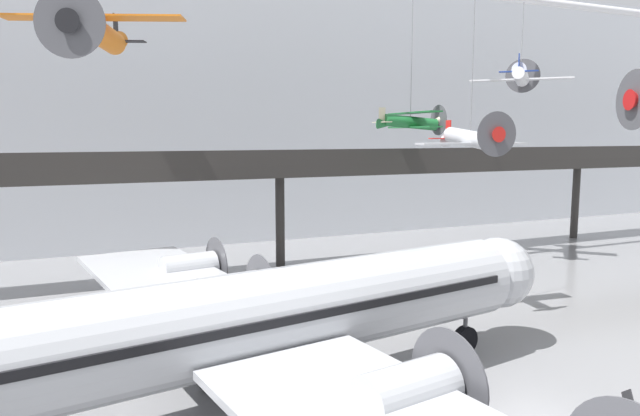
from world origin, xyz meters
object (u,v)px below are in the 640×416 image
(suspended_plane_white_twin, at_px, (521,75))
(info_sign_pedestal, at_px, (627,408))
(airliner_silver_main, at_px, (228,326))
(suspended_plane_green_biplane, at_px, (411,122))
(suspended_plane_silver_racer, at_px, (470,139))
(suspended_plane_orange_highwing, at_px, (96,30))

(suspended_plane_white_twin, relative_size, info_sign_pedestal, 5.17)
(airliner_silver_main, relative_size, info_sign_pedestal, 28.58)
(airliner_silver_main, relative_size, suspended_plane_green_biplane, 3.69)
(airliner_silver_main, relative_size, suspended_plane_silver_racer, 3.34)
(suspended_plane_silver_racer, relative_size, info_sign_pedestal, 8.56)
(suspended_plane_green_biplane, height_order, suspended_plane_silver_racer, suspended_plane_green_biplane)
(airliner_silver_main, relative_size, suspended_plane_white_twin, 5.53)
(suspended_plane_silver_racer, relative_size, suspended_plane_white_twin, 1.66)
(suspended_plane_silver_racer, height_order, info_sign_pedestal, suspended_plane_silver_racer)
(suspended_plane_silver_racer, bearing_deg, info_sign_pedestal, -6.12)
(suspended_plane_green_biplane, bearing_deg, suspended_plane_silver_racer, -100.42)
(suspended_plane_white_twin, distance_m, info_sign_pedestal, 28.79)
(airliner_silver_main, distance_m, suspended_plane_orange_highwing, 20.35)
(suspended_plane_orange_highwing, height_order, info_sign_pedestal, suspended_plane_orange_highwing)
(airliner_silver_main, height_order, suspended_plane_orange_highwing, suspended_plane_orange_highwing)
(suspended_plane_orange_highwing, xyz_separation_m, suspended_plane_green_biplane, (20.96, 0.94, -4.79))
(suspended_plane_green_biplane, distance_m, suspended_plane_silver_racer, 10.37)
(suspended_plane_white_twin, bearing_deg, suspended_plane_silver_racer, 173.30)
(suspended_plane_green_biplane, xyz_separation_m, suspended_plane_white_twin, (8.77, -1.27, 3.49))
(airliner_silver_main, xyz_separation_m, suspended_plane_silver_racer, (15.35, 6.91, 6.28))
(suspended_plane_silver_racer, bearing_deg, suspended_plane_orange_highwing, -110.78)
(suspended_plane_green_biplane, bearing_deg, airliner_silver_main, -132.92)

